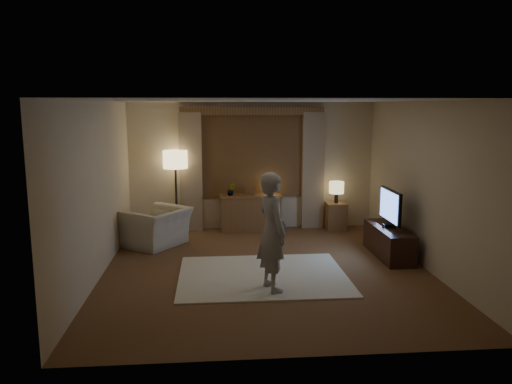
{
  "coord_description": "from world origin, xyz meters",
  "views": [
    {
      "loc": [
        -0.8,
        -7.41,
        2.53
      ],
      "look_at": [
        -0.11,
        0.6,
        1.13
      ],
      "focal_mm": 35.0,
      "sensor_mm": 36.0,
      "label": 1
    }
  ],
  "objects": [
    {
      "name": "side_table",
      "position": [
        1.7,
        2.45,
        0.28
      ],
      "size": [
        0.4,
        0.4,
        0.56
      ],
      "primitive_type": "cube",
      "color": "brown",
      "rests_on": "floor"
    },
    {
      "name": "plant",
      "position": [
        -0.45,
        2.5,
        0.85
      ],
      "size": [
        0.16,
        0.13,
        0.3
      ],
      "primitive_type": "imported",
      "color": "#999999",
      "rests_on": "sideboard"
    },
    {
      "name": "armchair",
      "position": [
        -1.84,
        1.55,
        0.34
      ],
      "size": [
        1.36,
        1.39,
        0.68
      ],
      "primitive_type": "imported",
      "rotation": [
        0.0,
        0.0,
        -2.19
      ],
      "color": "beige",
      "rests_on": "floor"
    },
    {
      "name": "room",
      "position": [
        0.0,
        0.5,
        1.33
      ],
      "size": [
        5.04,
        5.54,
        2.64
      ],
      "color": "brown",
      "rests_on": "ground"
    },
    {
      "name": "table_lamp_sideboard",
      "position": [
        0.35,
        2.5,
        0.9
      ],
      "size": [
        0.22,
        0.22,
        0.3
      ],
      "color": "black",
      "rests_on": "sideboard"
    },
    {
      "name": "tv_stand",
      "position": [
        2.15,
        0.55,
        0.25
      ],
      "size": [
        0.45,
        1.4,
        0.5
      ],
      "primitive_type": "cube",
      "color": "black",
      "rests_on": "floor"
    },
    {
      "name": "rug",
      "position": [
        -0.08,
        -0.28,
        0.01
      ],
      "size": [
        2.5,
        2.0,
        0.02
      ],
      "primitive_type": "cube",
      "color": "#F2E7CB",
      "rests_on": "floor"
    },
    {
      "name": "person",
      "position": [
        -0.01,
        -0.87,
        0.84
      ],
      "size": [
        0.55,
        0.69,
        1.64
      ],
      "primitive_type": "imported",
      "rotation": [
        0.0,
        0.0,
        1.88
      ],
      "color": "#B2ADA5",
      "rests_on": "rug"
    },
    {
      "name": "floor_lamp",
      "position": [
        -1.55,
        2.5,
        1.39
      ],
      "size": [
        0.48,
        0.48,
        1.66
      ],
      "color": "black",
      "rests_on": "floor"
    },
    {
      "name": "picture_frame",
      "position": [
        -0.05,
        2.5,
        0.8
      ],
      "size": [
        0.16,
        0.02,
        0.2
      ],
      "primitive_type": "cube",
      "color": "brown",
      "rests_on": "sideboard"
    },
    {
      "name": "sideboard",
      "position": [
        -0.05,
        2.5,
        0.35
      ],
      "size": [
        1.2,
        0.4,
        0.7
      ],
      "primitive_type": "cube",
      "color": "brown",
      "rests_on": "floor"
    },
    {
      "name": "table_lamp_side",
      "position": [
        1.7,
        2.45,
        0.87
      ],
      "size": [
        0.3,
        0.3,
        0.44
      ],
      "color": "black",
      "rests_on": "side_table"
    },
    {
      "name": "tv",
      "position": [
        2.15,
        0.55,
        0.86
      ],
      "size": [
        0.22,
        0.9,
        0.65
      ],
      "color": "black",
      "rests_on": "tv_stand"
    }
  ]
}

